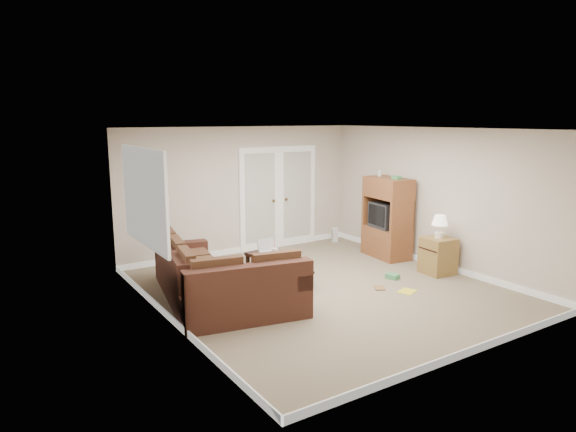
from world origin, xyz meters
TOP-DOWN VIEW (x-y plane):
  - floor at (0.00, 0.00)m, footprint 5.50×5.50m
  - ceiling at (0.00, 0.00)m, footprint 5.00×5.50m
  - wall_left at (-2.50, 0.00)m, footprint 0.02×5.50m
  - wall_right at (2.50, 0.00)m, footprint 0.02×5.50m
  - wall_back at (0.00, 2.75)m, footprint 5.00×0.02m
  - wall_front at (0.00, -2.75)m, footprint 5.00×0.02m
  - baseboards at (0.00, 0.00)m, footprint 5.00×5.50m
  - french_doors at (0.85, 2.71)m, footprint 1.80×0.05m
  - window_left at (-2.46, 1.00)m, footprint 0.05×1.92m
  - sectional_sofa at (-1.72, 0.35)m, footprint 1.88×2.90m
  - coffee_table at (-0.44, 0.67)m, footprint 0.67×1.17m
  - tv_armoire at (2.20, 0.93)m, footprint 0.64×1.02m
  - side_cabinet at (2.18, -0.38)m, footprint 0.53×0.53m
  - space_heater at (2.11, 2.43)m, footprint 0.15×0.14m
  - floor_magazine at (1.04, -0.78)m, footprint 0.35×0.32m
  - floor_greenbox at (1.31, -0.18)m, footprint 0.20×0.24m
  - floor_book at (0.71, -0.39)m, footprint 0.25×0.27m

SIDE VIEW (x-z plane):
  - floor at x=0.00m, z-range 0.00..0.00m
  - floor_magazine at x=1.04m, z-range 0.00..0.01m
  - floor_book at x=0.71m, z-range 0.00..0.02m
  - floor_greenbox at x=1.31m, z-range 0.00..0.08m
  - baseboards at x=0.00m, z-range 0.00..0.10m
  - space_heater at x=2.11m, z-range 0.00..0.31m
  - coffee_table at x=-0.44m, z-range -0.13..0.63m
  - sectional_sofa at x=-1.72m, z-range -0.09..0.72m
  - side_cabinet at x=2.18m, z-range -0.14..0.89m
  - tv_armoire at x=2.20m, z-range -0.05..1.61m
  - french_doors at x=0.85m, z-range -0.03..2.10m
  - wall_left at x=-2.50m, z-range 0.00..2.50m
  - wall_right at x=2.50m, z-range 0.00..2.50m
  - wall_back at x=0.00m, z-range 0.00..2.50m
  - wall_front at x=0.00m, z-range 0.00..2.50m
  - window_left at x=-2.46m, z-range 0.84..2.26m
  - ceiling at x=0.00m, z-range 2.49..2.51m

